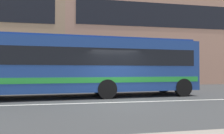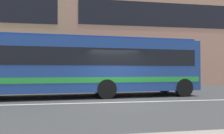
% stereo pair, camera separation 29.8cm
% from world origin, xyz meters
% --- Properties ---
extents(ground_plane, '(160.00, 160.00, 0.00)m').
position_xyz_m(ground_plane, '(0.00, 0.00, 0.00)').
color(ground_plane, '#393B3B').
extents(lane_centre_line, '(60.00, 0.16, 0.01)m').
position_xyz_m(lane_centre_line, '(0.00, 0.00, 0.00)').
color(lane_centre_line, silver).
rests_on(lane_centre_line, ground_plane).
extents(apartment_block_right, '(24.65, 9.89, 12.27)m').
position_xyz_m(apartment_block_right, '(9.43, 15.86, 6.14)').
color(apartment_block_right, tan).
rests_on(apartment_block_right, ground_plane).
extents(transit_bus, '(12.45, 3.36, 3.24)m').
position_xyz_m(transit_bus, '(-1.35, 2.40, 1.79)').
color(transit_bus, '#214490').
rests_on(transit_bus, ground_plane).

